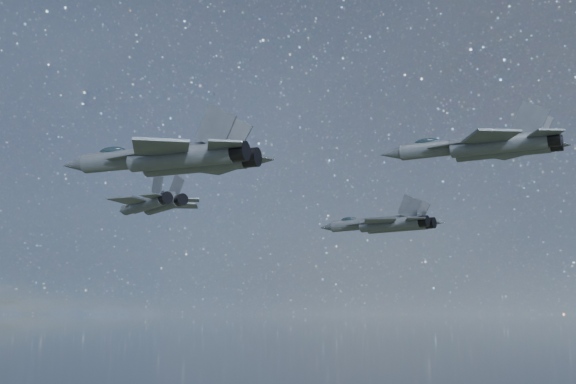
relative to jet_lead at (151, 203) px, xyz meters
The scene contains 4 objects.
jet_lead is the anchor object (origin of this frame).
jet_left 29.70m from the jet_lead, 35.33° to the left, with size 16.62×11.80×4.23m.
jet_right 31.42m from the jet_lead, 37.31° to the right, with size 19.58×13.21×4.93m.
jet_slot 43.01m from the jet_lead, ahead, with size 18.08×12.45×4.54m.
Camera 1 is at (43.69, -53.53, 146.86)m, focal length 42.00 mm.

